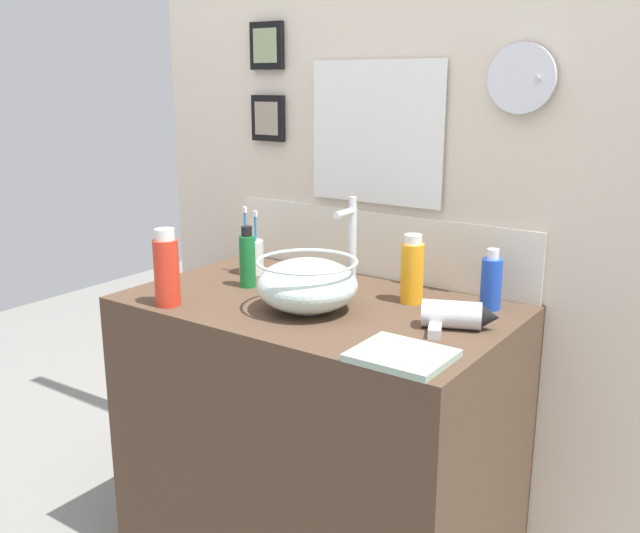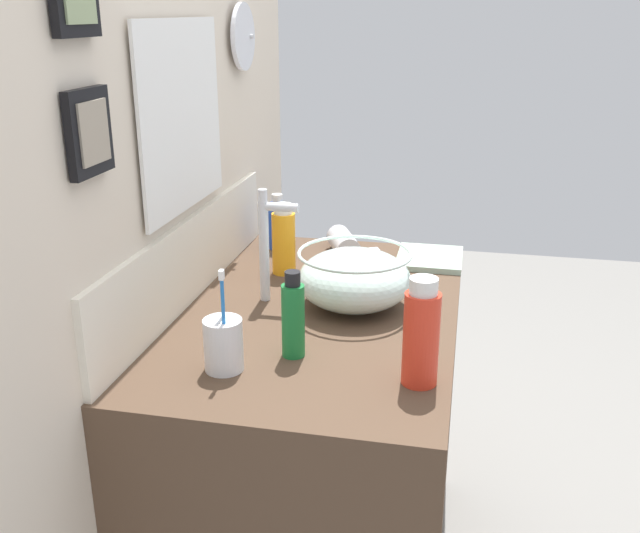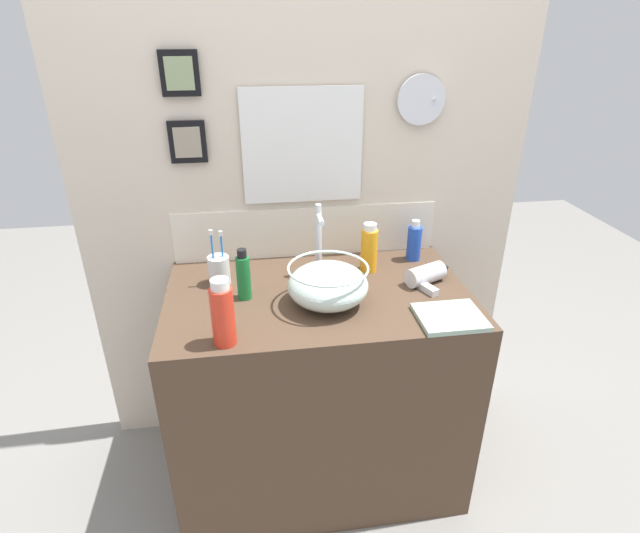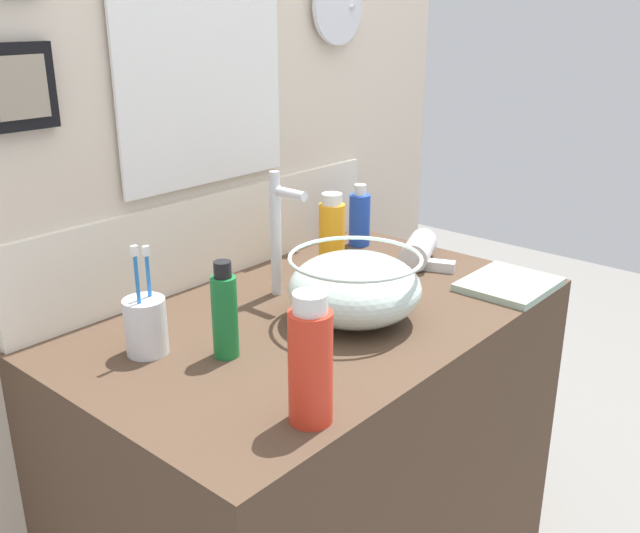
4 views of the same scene
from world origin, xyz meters
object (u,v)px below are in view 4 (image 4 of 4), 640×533
object	(u,v)px
toothbrush_cup	(146,325)
shampoo_bottle	(310,362)
spray_bottle	(332,234)
hair_drier	(421,249)
faucet	(278,228)
soap_dispenser	(360,218)
lotion_bottle	(225,314)
glass_bowl_sink	(355,287)
hand_towel	(509,284)

from	to	relation	value
toothbrush_cup	shampoo_bottle	distance (m)	0.38
spray_bottle	hair_drier	bearing A→B (deg)	-33.39
faucet	soap_dispenser	distance (m)	0.40
hair_drier	lotion_bottle	world-z (taller)	lotion_bottle
glass_bowl_sink	soap_dispenser	xyz separation A→B (m)	(0.39, 0.29, 0.00)
lotion_bottle	hand_towel	world-z (taller)	lotion_bottle
toothbrush_cup	hand_towel	distance (m)	0.80
hair_drier	toothbrush_cup	size ratio (longest dim) A/B	0.93
hair_drier	shampoo_bottle	xyz separation A→B (m)	(-0.71, -0.27, 0.07)
hair_drier	soap_dispenser	xyz separation A→B (m)	(0.01, 0.20, 0.04)
shampoo_bottle	glass_bowl_sink	bearing A→B (deg)	28.28
lotion_bottle	shampoo_bottle	distance (m)	0.26
faucet	toothbrush_cup	xyz separation A→B (m)	(-0.36, -0.01, -0.10)
toothbrush_cup	soap_dispenser	distance (m)	0.75
soap_dispenser	hand_towel	xyz separation A→B (m)	(-0.02, -0.44, -0.06)
glass_bowl_sink	toothbrush_cup	distance (m)	0.41
glass_bowl_sink	hand_towel	size ratio (longest dim) A/B	1.29
faucet	hair_drier	xyz separation A→B (m)	(0.38, -0.11, -0.12)
faucet	hand_towel	bearing A→B (deg)	-44.69
spray_bottle	hand_towel	bearing A→B (deg)	-64.76
spray_bottle	lotion_bottle	bearing A→B (deg)	-162.85
toothbrush_cup	hair_drier	bearing A→B (deg)	-7.84
spray_bottle	toothbrush_cup	bearing A→B (deg)	-177.48
hair_drier	lotion_bottle	bearing A→B (deg)	-178.54
lotion_bottle	hand_towel	xyz separation A→B (m)	(0.64, -0.23, -0.07)
faucet	hand_towel	world-z (taller)	faucet
spray_bottle	shampoo_bottle	distance (m)	0.66
glass_bowl_sink	spray_bottle	size ratio (longest dim) A/B	1.41
soap_dispenser	toothbrush_cup	bearing A→B (deg)	-172.78
faucet	shampoo_bottle	bearing A→B (deg)	-130.64
spray_bottle	faucet	bearing A→B (deg)	-176.69
faucet	toothbrush_cup	world-z (taller)	faucet
glass_bowl_sink	hair_drier	xyz separation A→B (m)	(0.38, 0.09, -0.04)
shampoo_bottle	lotion_bottle	bearing A→B (deg)	76.73
glass_bowl_sink	hair_drier	size ratio (longest dim) A/B	1.36
lotion_bottle	spray_bottle	bearing A→B (deg)	17.15
hand_towel	faucet	bearing A→B (deg)	135.31
glass_bowl_sink	shampoo_bottle	distance (m)	0.38
hair_drier	hand_towel	distance (m)	0.25
glass_bowl_sink	toothbrush_cup	bearing A→B (deg)	151.39
faucet	soap_dispenser	bearing A→B (deg)	11.86
glass_bowl_sink	spray_bottle	world-z (taller)	spray_bottle
hair_drier	lotion_bottle	size ratio (longest dim) A/B	1.08
glass_bowl_sink	shampoo_bottle	world-z (taller)	shampoo_bottle
lotion_bottle	soap_dispenser	xyz separation A→B (m)	(0.66, 0.21, -0.01)
glass_bowl_sink	hand_towel	xyz separation A→B (m)	(0.37, -0.15, -0.06)
toothbrush_cup	shampoo_bottle	world-z (taller)	toothbrush_cup
hair_drier	spray_bottle	xyz separation A→B (m)	(-0.19, 0.13, 0.06)
hand_towel	spray_bottle	bearing A→B (deg)	115.24
soap_dispenser	shampoo_bottle	world-z (taller)	shampoo_bottle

